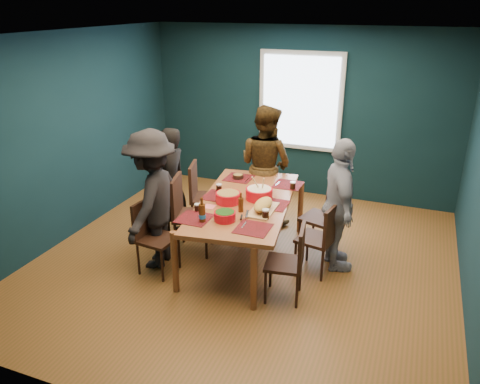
% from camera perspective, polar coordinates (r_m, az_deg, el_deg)
% --- Properties ---
extents(room, '(5.01, 5.01, 2.71)m').
position_cam_1_polar(room, '(5.60, 1.66, 5.08)').
color(room, brown).
rests_on(room, ground).
extents(dining_table, '(1.33, 2.22, 0.79)m').
position_cam_1_polar(dining_table, '(5.67, 0.62, -1.71)').
color(dining_table, brown).
rests_on(dining_table, floor).
extents(chair_left_far, '(0.54, 0.54, 0.97)m').
position_cam_1_polar(chair_left_far, '(6.53, -4.79, 0.05)').
color(chair_left_far, black).
rests_on(chair_left_far, floor).
extents(chair_left_mid, '(0.55, 0.55, 1.01)m').
position_cam_1_polar(chair_left_mid, '(5.95, -6.64, -2.04)').
color(chair_left_mid, black).
rests_on(chair_left_mid, floor).
extents(chair_left_near, '(0.44, 0.44, 0.89)m').
position_cam_1_polar(chair_left_near, '(5.61, -10.75, -4.69)').
color(chair_left_near, black).
rests_on(chair_left_near, floor).
extents(chair_right_far, '(0.52, 0.52, 0.93)m').
position_cam_1_polar(chair_right_far, '(5.99, 10.49, -2.62)').
color(chair_right_far, black).
rests_on(chair_right_far, floor).
extents(chair_right_mid, '(0.47, 0.47, 0.88)m').
position_cam_1_polar(chair_right_mid, '(5.53, 10.05, -5.08)').
color(chair_right_mid, black).
rests_on(chair_right_mid, floor).
extents(chair_right_near, '(0.44, 0.44, 0.87)m').
position_cam_1_polar(chair_right_near, '(5.03, 6.35, -7.97)').
color(chair_right_near, black).
rests_on(chair_right_near, floor).
extents(person_far_left, '(0.48, 0.62, 1.53)m').
position_cam_1_polar(person_far_left, '(6.31, -8.49, 1.03)').
color(person_far_left, black).
rests_on(person_far_left, floor).
extents(person_back, '(1.01, 0.90, 1.72)m').
position_cam_1_polar(person_back, '(6.68, 3.12, 3.33)').
color(person_back, black).
rests_on(person_back, floor).
extents(person_right, '(0.73, 1.03, 1.62)m').
position_cam_1_polar(person_right, '(5.58, 11.99, -1.66)').
color(person_right, white).
rests_on(person_right, floor).
extents(person_near_left, '(0.76, 1.16, 1.70)m').
position_cam_1_polar(person_near_left, '(5.61, -10.63, -0.96)').
color(person_near_left, black).
rests_on(person_near_left, floor).
extents(bowl_salad, '(0.30, 0.30, 0.13)m').
position_cam_1_polar(bowl_salad, '(5.56, -1.45, -0.62)').
color(bowl_salad, red).
rests_on(bowl_salad, dining_table).
extents(bowl_dumpling, '(0.33, 0.33, 0.31)m').
position_cam_1_polar(bowl_dumpling, '(5.66, 2.36, -0.13)').
color(bowl_dumpling, red).
rests_on(bowl_dumpling, dining_table).
extents(bowl_herbs, '(0.24, 0.24, 0.11)m').
position_cam_1_polar(bowl_herbs, '(5.12, -1.86, -2.89)').
color(bowl_herbs, red).
rests_on(bowl_herbs, dining_table).
extents(cutting_board, '(0.30, 0.62, 0.14)m').
position_cam_1_polar(cutting_board, '(5.34, 2.81, -1.69)').
color(cutting_board, tan).
rests_on(cutting_board, dining_table).
extents(small_bowl, '(0.15, 0.15, 0.06)m').
position_cam_1_polar(small_bowl, '(6.32, -0.23, 1.93)').
color(small_bowl, black).
rests_on(small_bowl, dining_table).
extents(beer_bottle_a, '(0.08, 0.08, 0.28)m').
position_cam_1_polar(beer_bottle_a, '(5.07, -4.63, -2.60)').
color(beer_bottle_a, '#42200B').
rests_on(beer_bottle_a, dining_table).
extents(beer_bottle_b, '(0.06, 0.06, 0.23)m').
position_cam_1_polar(beer_bottle_b, '(5.31, 0.10, -1.51)').
color(beer_bottle_b, '#42200B').
rests_on(beer_bottle_b, dining_table).
extents(cola_glass_a, '(0.06, 0.06, 0.09)m').
position_cam_1_polar(cola_glass_a, '(5.36, -5.25, -1.85)').
color(cola_glass_a, black).
rests_on(cola_glass_a, dining_table).
extents(cola_glass_b, '(0.08, 0.08, 0.11)m').
position_cam_1_polar(cola_glass_b, '(5.15, 3.14, -2.65)').
color(cola_glass_b, black).
rests_on(cola_glass_b, dining_table).
extents(cola_glass_c, '(0.07, 0.07, 0.10)m').
position_cam_1_polar(cola_glass_c, '(5.99, 6.45, 0.83)').
color(cola_glass_c, black).
rests_on(cola_glass_c, dining_table).
extents(cola_glass_d, '(0.07, 0.07, 0.10)m').
position_cam_1_polar(cola_glass_d, '(5.88, -2.58, 0.55)').
color(cola_glass_d, black).
rests_on(cola_glass_d, dining_table).
extents(napkin_a, '(0.18, 0.18, 0.00)m').
position_cam_1_polar(napkin_a, '(5.62, 4.81, -1.18)').
color(napkin_a, '#EB6367').
rests_on(napkin_a, dining_table).
extents(napkin_b, '(0.13, 0.13, 0.00)m').
position_cam_1_polar(napkin_b, '(5.48, -3.75, -1.79)').
color(napkin_b, '#EB6367').
rests_on(napkin_b, dining_table).
extents(napkin_c, '(0.22, 0.22, 0.00)m').
position_cam_1_polar(napkin_c, '(4.90, 1.26, -4.79)').
color(napkin_c, '#EB6367').
rests_on(napkin_c, dining_table).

